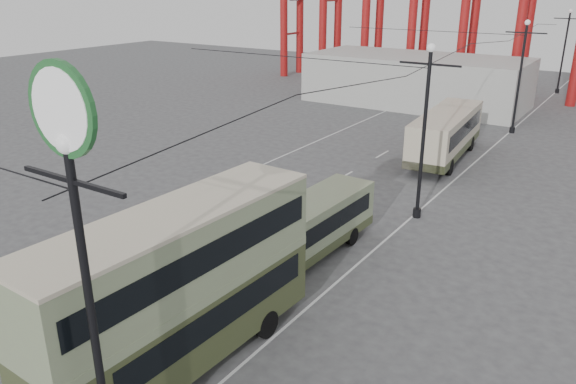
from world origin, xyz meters
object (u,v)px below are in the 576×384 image
Objects in this scene: double_decker_bus at (179,284)px; pedestrian at (306,228)px; lamp_post_near at (75,201)px; single_decker_cream at (446,133)px; single_decker_green at (302,231)px.

double_decker_bus is 6.29× the size of pedestrian.
lamp_post_near is at bearing 63.38° from pedestrian.
double_decker_bus reaches higher than pedestrian.
pedestrian is (-0.91, -17.68, -1.10)m from single_decker_cream.
lamp_post_near is at bearing -90.51° from single_decker_cream.
lamp_post_near is 33.06m from single_decker_cream.
pedestrian is at bearing 100.79° from double_decker_bus.
lamp_post_near is at bearing -77.37° from single_decker_green.
double_decker_bus is (-1.75, 4.48, -4.69)m from lamp_post_near.
double_decker_bus is 0.94× the size of single_decker_cream.
single_decker_green is (-2.49, 13.06, -6.31)m from lamp_post_near.
lamp_post_near is 14.72m from single_decker_green.
double_decker_bus is at bearing -93.40° from single_decker_cream.
lamp_post_near is 0.96× the size of single_decker_cream.
single_decker_green is at bearing 76.58° from pedestrian.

